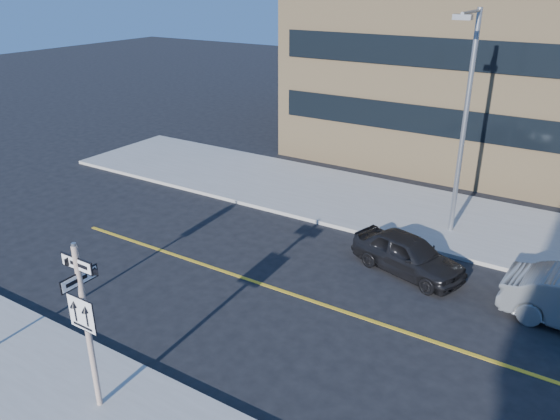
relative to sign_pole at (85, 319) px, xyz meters
The scene contains 4 objects.
ground 3.50m from the sign_pole, 90.00° to the left, with size 120.00×120.00×0.00m, color black.
sign_pole is the anchor object (origin of this frame).
parked_car_a 10.56m from the sign_pole, 69.51° to the left, with size 3.89×1.56×1.32m, color black.
streetlight_a 14.05m from the sign_pole, 73.23° to the left, with size 0.55×2.25×8.00m.
Camera 1 is at (8.60, -8.45, 9.04)m, focal length 35.00 mm.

